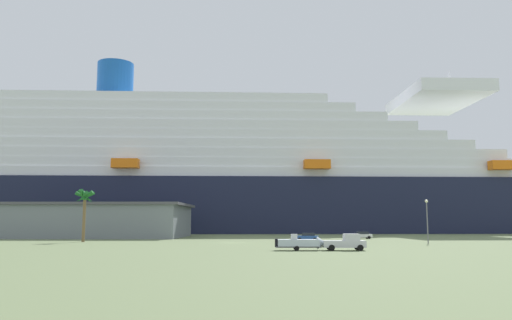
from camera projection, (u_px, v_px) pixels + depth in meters
name	position (u px, v px, depth m)	size (l,w,h in m)	color
ground_plane	(240.00, 237.00, 117.73)	(600.00, 600.00, 0.00)	#66754C
cruise_ship	(219.00, 179.00, 166.15)	(295.45, 48.82, 63.55)	#191E38
terminal_building	(80.00, 220.00, 119.18)	(52.40, 27.26, 8.07)	slate
pickup_truck	(346.00, 242.00, 65.15)	(5.63, 2.36, 2.20)	silver
small_boat_on_trailer	(303.00, 243.00, 65.13)	(7.62, 2.10, 2.15)	#595960
palm_tree	(85.00, 200.00, 92.99)	(3.65, 3.73, 9.91)	brown
street_lamp	(427.00, 215.00, 86.51)	(0.56, 0.56, 7.69)	slate
parked_car_black_coupe	(113.00, 235.00, 109.35)	(4.51, 2.43, 1.58)	black
parked_car_yellow_taxi	(7.00, 235.00, 108.63)	(4.72, 2.19, 1.58)	yellow
parked_car_blue_suv	(308.00, 237.00, 96.46)	(4.58, 2.52, 1.58)	#264C99
parked_car_white_van	(362.00, 235.00, 108.76)	(4.56, 2.19, 1.58)	white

